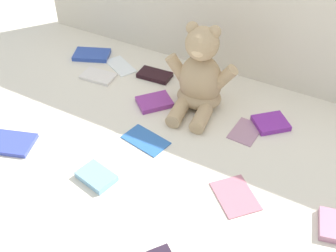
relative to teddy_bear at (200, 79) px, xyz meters
The scene contains 13 objects.
ground_plane 0.19m from the teddy_bear, 78.39° to the right, with size 3.20×3.20×0.00m, color silver.
teddy_bear is the anchor object (origin of this frame).
book_case_0 0.42m from the teddy_bear, 49.81° to the right, with size 0.10×0.13×0.01m, color #B76B7D.
book_case_1 0.18m from the teddy_bear, 153.50° to the right, with size 0.09×0.11×0.02m, color #8C3392.
book_case_4 0.27m from the teddy_bear, ahead, with size 0.09×0.10×0.02m, color purple.
book_case_5 0.41m from the teddy_bear, behind, with size 0.08×0.12×0.01m, color silver.
book_case_6 0.25m from the teddy_bear, 160.48° to the left, with size 0.07×0.12×0.02m, color black.
book_case_7 0.53m from the teddy_bear, behind, with size 0.09×0.14×0.02m, color #2C4AAB.
book_case_8 0.27m from the teddy_bear, 104.60° to the right, with size 0.08×0.14×0.01m, color #2E65B6.
book_case_9 0.46m from the teddy_bear, 102.62° to the right, with size 0.07×0.10×0.02m, color #79B0D2.
book_case_10 0.62m from the teddy_bear, 132.08° to the right, with size 0.10×0.14×0.01m, color #3C4BBA.
book_case_11 0.23m from the teddy_bear, 14.86° to the right, with size 0.08×0.12×0.01m, color #A77892.
book_case_12 0.39m from the teddy_bear, 168.65° to the left, with size 0.07×0.14×0.01m, color white.
Camera 1 is at (0.42, -0.87, 0.85)m, focal length 43.66 mm.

